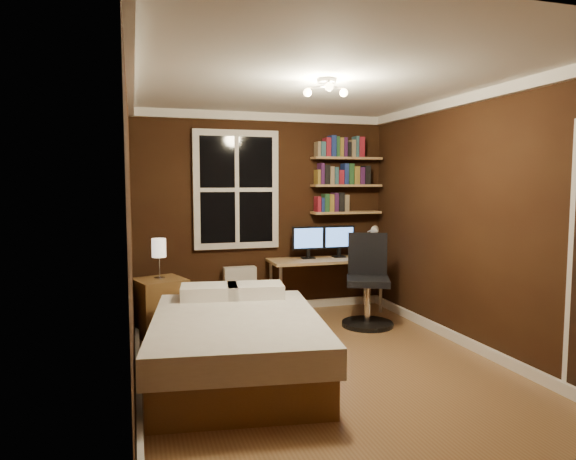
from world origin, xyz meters
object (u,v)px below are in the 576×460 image
object	(u,v)px
monitor_left	(308,243)
desk_lamp	(372,241)
bedside_lamp	(159,259)
radiator	(240,291)
office_chair	(368,290)
bed	(237,344)
desk	(326,263)
monitor_right	(339,241)
nightstand	(160,307)

from	to	relation	value
monitor_left	desk_lamp	size ratio (longest dim) A/B	0.95
bedside_lamp	radiator	world-z (taller)	bedside_lamp
monitor_left	office_chair	xyz separation A→B (m)	(0.45, -0.79, -0.48)
bedside_lamp	monitor_left	size ratio (longest dim) A/B	1.04
bed	monitor_left	size ratio (longest dim) A/B	4.96
desk	desk_lamp	size ratio (longest dim) A/B	3.26
monitor_left	office_chair	size ratio (longest dim) A/B	0.40
monitor_right	desk_lamp	xyz separation A→B (m)	(0.36, -0.21, 0.02)
nightstand	radiator	distance (m)	1.16
radiator	desk	size ratio (longest dim) A/B	0.42
radiator	bedside_lamp	bearing A→B (deg)	-148.97
radiator	monitor_right	distance (m)	1.41
radiator	desk	bearing A→B (deg)	-9.53
office_chair	radiator	bearing A→B (deg)	169.14
desk	office_chair	distance (m)	0.78
office_chair	desk	bearing A→B (deg)	132.09
nightstand	bedside_lamp	world-z (taller)	bedside_lamp
radiator	desk_lamp	xyz separation A→B (m)	(1.64, -0.31, 0.60)
radiator	desk_lamp	world-z (taller)	desk_lamp
radiator	monitor_right	xyz separation A→B (m)	(1.28, -0.11, 0.59)
monitor_right	office_chair	world-z (taller)	monitor_right
bed	monitor_right	size ratio (longest dim) A/B	4.96
bedside_lamp	desk_lamp	size ratio (longest dim) A/B	0.99
nightstand	desk_lamp	xyz separation A→B (m)	(2.63, 0.28, 0.60)
desk	desk_lamp	xyz separation A→B (m)	(0.57, -0.14, 0.28)
bed	monitor_right	bearing A→B (deg)	55.88
monitor_left	monitor_right	size ratio (longest dim) A/B	1.00
bed	monitor_right	xyz separation A→B (m)	(1.71, 1.90, 0.61)
office_chair	nightstand	bearing A→B (deg)	-163.89
monitor_right	desk_lamp	world-z (taller)	desk_lamp
desk_lamp	office_chair	size ratio (longest dim) A/B	0.42
bedside_lamp	desk_lamp	distance (m)	2.65
bedside_lamp	radiator	xyz separation A→B (m)	(0.99, 0.60, -0.53)
desk	office_chair	size ratio (longest dim) A/B	1.36
radiator	desk	distance (m)	1.13
radiator	desk_lamp	size ratio (longest dim) A/B	1.36
desk	nightstand	bearing A→B (deg)	-168.54
nightstand	monitor_right	bearing A→B (deg)	-6.50
monitor_left	monitor_right	bearing A→B (deg)	0.00
desk	monitor_right	size ratio (longest dim) A/B	3.42
bed	monitor_right	distance (m)	2.63
monitor_left	bedside_lamp	bearing A→B (deg)	-165.17
bed	nightstand	distance (m)	1.52
radiator	office_chair	xyz separation A→B (m)	(1.31, -0.89, 0.11)
desk	monitor_left	xyz separation A→B (m)	(-0.21, 0.07, 0.27)
monitor_left	radiator	bearing A→B (deg)	172.84
desk	monitor_left	distance (m)	0.35
bedside_lamp	desk_lamp	bearing A→B (deg)	6.13
radiator	monitor_right	bearing A→B (deg)	-4.82
radiator	monitor_left	distance (m)	1.04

